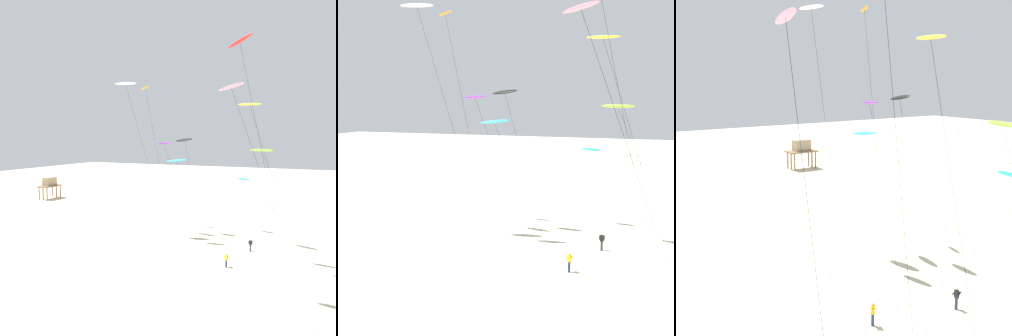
{
  "view_description": "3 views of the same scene",
  "coord_description": "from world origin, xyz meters",
  "views": [
    {
      "loc": [
        -36.37,
        -1.36,
        14.26
      ],
      "look_at": [
        1.0,
        15.57,
        10.62
      ],
      "focal_mm": 32.79,
      "sensor_mm": 36.0,
      "label": 1
    },
    {
      "loc": [
        -37.09,
        -0.57,
        13.45
      ],
      "look_at": [
        1.11,
        13.35,
        7.44
      ],
      "focal_mm": 48.39,
      "sensor_mm": 36.0,
      "label": 2
    },
    {
      "loc": [
        -20.35,
        -14.92,
        15.96
      ],
      "look_at": [
        0.36,
        14.81,
        8.89
      ],
      "focal_mm": 48.55,
      "sensor_mm": 36.0,
      "label": 3
    }
  ],
  "objects": [
    {
      "name": "kite_teal",
      "position": [
        11.73,
        7.43,
        8.24
      ],
      "size": [
        1.0,
        3.21,
        8.51
      ],
      "color": "teal",
      "rests_on": "ground"
    },
    {
      "name": "kite_pink",
      "position": [
        -10.04,
        4.56,
        18.5
      ],
      "size": [
        2.23,
        8.33,
        19.22
      ],
      "color": "pink",
      "rests_on": "ground"
    },
    {
      "name": "kite_orange",
      "position": [
        8.63,
        22.98,
        22.16
      ],
      "size": [
        1.84,
        6.36,
        23.22
      ],
      "color": "orange",
      "rests_on": "ground"
    },
    {
      "name": "kite_white",
      "position": [
        2.24,
        22.8,
        22.39
      ],
      "size": [
        2.76,
        9.9,
        22.82
      ],
      "color": "white",
      "rests_on": "ground"
    },
    {
      "name": "stilt_house",
      "position": [
        19.74,
        56.08,
        3.79
      ],
      "size": [
        5.41,
        3.21,
        5.29
      ],
      "color": "#846647",
      "rests_on": "ground"
    },
    {
      "name": "ground_plane",
      "position": [
        0.0,
        0.0,
        0.0
      ],
      "size": [
        260.0,
        260.0,
        0.0
      ],
      "primitive_type": "plane",
      "color": "beige"
    },
    {
      "name": "kite_lime",
      "position": [
        6.02,
        4.11,
        12.94
      ],
      "size": [
        2.27,
        7.56,
        13.22
      ],
      "color": "#8CD833",
      "rests_on": "ground"
    },
    {
      "name": "kite_cyan",
      "position": [
        2.52,
        14.96,
        11.49
      ],
      "size": [
        1.63,
        5.88,
        11.87
      ],
      "color": "#33BFE0",
      "rests_on": "ground"
    },
    {
      "name": "kite_flyer_nearest",
      "position": [
        -3.14,
        6.48,
        0.89
      ],
      "size": [
        0.69,
        0.7,
        1.67
      ],
      "color": "navy",
      "rests_on": "ground"
    },
    {
      "name": "kite_flyer_middle",
      "position": [
        3.05,
        4.81,
        0.89
      ],
      "size": [
        0.51,
        0.54,
        1.67
      ],
      "color": "#33333D",
      "rests_on": "ground"
    },
    {
      "name": "kite_red",
      "position": [
        -4.17,
        5.18,
        24.14
      ],
      "size": [
        2.33,
        7.01,
        25.04
      ],
      "color": "red",
      "rests_on": "ground"
    },
    {
      "name": "kite_black",
      "position": [
        6.96,
        15.57,
        14.28
      ],
      "size": [
        1.66,
        5.9,
        14.81
      ],
      "color": "black",
      "rests_on": "ground"
    },
    {
      "name": "kite_yellow",
      "position": [
        -0.5,
        4.66,
        18.16
      ],
      "size": [
        2.01,
        7.6,
        18.61
      ],
      "color": "yellow",
      "rests_on": "ground"
    },
    {
      "name": "kite_purple",
      "position": [
        5.78,
        18.4,
        13.77
      ],
      "size": [
        2.11,
        7.34,
        14.11
      ],
      "color": "purple",
      "rests_on": "ground"
    }
  ]
}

